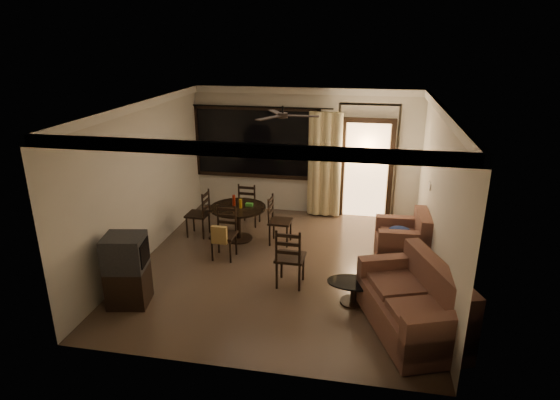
% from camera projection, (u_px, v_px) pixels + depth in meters
% --- Properties ---
extents(ground, '(5.50, 5.50, 0.00)m').
position_uv_depth(ground, '(282.00, 266.00, 8.25)').
color(ground, '#7F6651').
rests_on(ground, ground).
extents(room_shell, '(5.50, 6.70, 5.50)m').
position_uv_depth(room_shell, '(329.00, 144.00, 9.17)').
color(room_shell, beige).
rests_on(room_shell, ground).
extents(dining_table, '(1.09, 1.09, 0.91)m').
position_uv_depth(dining_table, '(238.00, 214.00, 9.15)').
color(dining_table, black).
rests_on(dining_table, ground).
extents(dining_chair_west, '(0.43, 0.43, 0.95)m').
position_uv_depth(dining_chair_west, '(199.00, 222.00, 9.42)').
color(dining_chair_west, black).
rests_on(dining_chair_west, ground).
extents(dining_chair_east, '(0.43, 0.43, 0.95)m').
position_uv_depth(dining_chair_east, '(280.00, 229.00, 9.07)').
color(dining_chair_east, black).
rests_on(dining_chair_east, ground).
extents(dining_chair_south, '(0.43, 0.49, 0.95)m').
position_uv_depth(dining_chair_south, '(224.00, 242.00, 8.45)').
color(dining_chair_south, black).
rests_on(dining_chair_south, ground).
extents(dining_chair_north, '(0.43, 0.43, 0.95)m').
position_uv_depth(dining_chair_north, '(250.00, 212.00, 9.96)').
color(dining_chair_north, black).
rests_on(dining_chair_north, ground).
extents(tv_cabinet, '(0.66, 0.62, 1.10)m').
position_uv_depth(tv_cabinet, '(127.00, 270.00, 6.93)').
color(tv_cabinet, black).
rests_on(tv_cabinet, ground).
extents(sofa, '(1.50, 1.99, 0.95)m').
position_uv_depth(sofa, '(415.00, 306.00, 6.33)').
color(sofa, '#4A2622').
rests_on(sofa, ground).
extents(armchair, '(0.93, 0.93, 0.89)m').
position_uv_depth(armchair, '(405.00, 241.00, 8.33)').
color(armchair, '#4A2622').
rests_on(armchair, ground).
extents(coffee_table, '(0.81, 0.48, 0.35)m').
position_uv_depth(coffee_table, '(354.00, 289.00, 7.04)').
color(coffee_table, black).
rests_on(coffee_table, ground).
extents(side_chair, '(0.46, 0.46, 1.02)m').
position_uv_depth(side_chair, '(290.00, 268.00, 7.53)').
color(side_chair, black).
rests_on(side_chair, ground).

